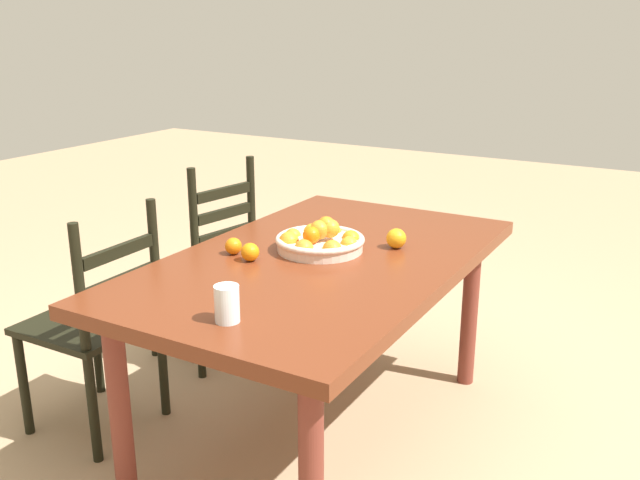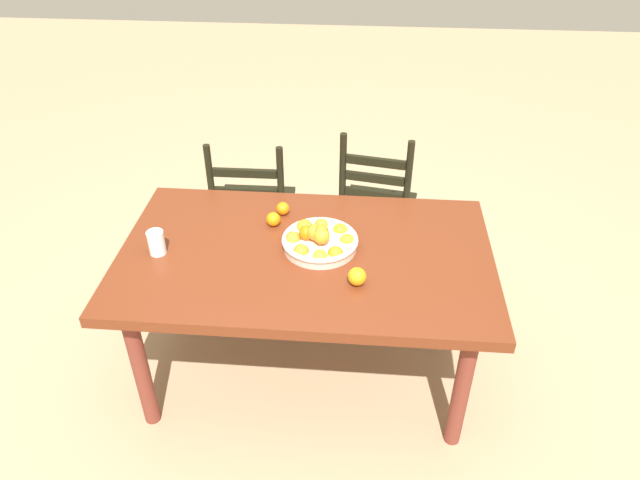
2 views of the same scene
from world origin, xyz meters
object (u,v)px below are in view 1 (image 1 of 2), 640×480
orange_loose_2 (250,252)px  orange_loose_1 (396,238)px  chair_near_window (208,266)px  fruit_bowl (320,241)px  dining_table (321,277)px  orange_loose_0 (233,246)px  drinking_glass (227,304)px  chair_by_cabinet (97,326)px

orange_loose_2 → orange_loose_1: bearing=-44.7°
chair_near_window → fruit_bowl: bearing=80.9°
dining_table → orange_loose_1: (0.22, -0.19, 0.12)m
orange_loose_0 → drinking_glass: 0.60m
dining_table → chair_near_window: size_ratio=1.67×
orange_loose_0 → orange_loose_1: bearing=-53.3°
fruit_bowl → orange_loose_0: fruit_bowl is taller
chair_by_cabinet → drinking_glass: size_ratio=8.44×
orange_loose_2 → drinking_glass: drinking_glass is taller
drinking_glass → chair_near_window: bearing=41.7°
chair_near_window → fruit_bowl: chair_near_window is taller
fruit_bowl → orange_loose_2: fruit_bowl is taller
chair_near_window → fruit_bowl: (-0.26, -0.74, 0.31)m
chair_near_window → orange_loose_0: (-0.45, -0.49, 0.30)m
orange_loose_2 → dining_table: bearing=-49.2°
fruit_bowl → drinking_glass: fruit_bowl is taller
fruit_bowl → orange_loose_2: (-0.22, 0.16, -0.01)m
drinking_glass → orange_loose_2: bearing=28.3°
chair_by_cabinet → orange_loose_0: 0.62m
chair_by_cabinet → orange_loose_1: bearing=121.7°
chair_near_window → orange_loose_0: 0.73m
chair_by_cabinet → orange_loose_0: chair_by_cabinet is taller
orange_loose_0 → chair_near_window: bearing=47.7°
orange_loose_1 → orange_loose_2: orange_loose_1 is taller
fruit_bowl → drinking_glass: 0.69m
chair_by_cabinet → orange_loose_1: size_ratio=12.06×
dining_table → orange_loose_1: orange_loose_1 is taller
chair_by_cabinet → drinking_glass: (-0.25, -0.81, 0.35)m
chair_near_window → orange_loose_1: (-0.09, -0.97, 0.31)m
drinking_glass → chair_by_cabinet: bearing=73.2°
chair_near_window → chair_by_cabinet: (-0.69, -0.02, -0.03)m
dining_table → chair_by_cabinet: chair_by_cabinet is taller
orange_loose_0 → dining_table: bearing=-64.9°
fruit_bowl → orange_loose_1: 0.28m
fruit_bowl → orange_loose_0: 0.31m
dining_table → drinking_glass: bearing=-174.9°
dining_table → drinking_glass: size_ratio=14.91×
chair_near_window → fruit_bowl: 0.84m
chair_by_cabinet → orange_loose_0: (0.24, -0.47, 0.32)m
orange_loose_0 → orange_loose_2: orange_loose_2 is taller
dining_table → drinking_glass: (-0.62, -0.06, 0.13)m
fruit_bowl → chair_by_cabinet: bearing=120.9°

